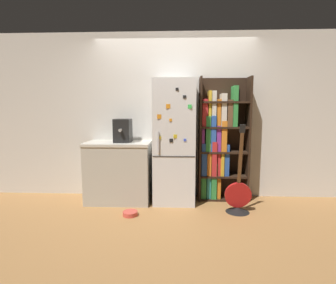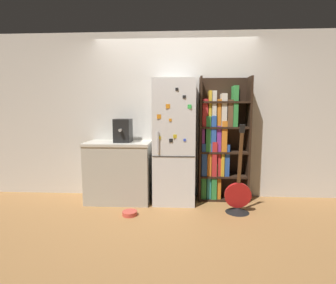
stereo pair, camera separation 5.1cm
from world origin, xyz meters
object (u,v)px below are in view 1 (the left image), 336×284
(espresso_machine, at_px, (123,131))
(refrigerator, at_px, (174,142))
(bookshelf, at_px, (218,142))
(guitar, at_px, (238,200))
(pet_bowl, at_px, (130,213))

(espresso_machine, bearing_deg, refrigerator, 0.61)
(bookshelf, distance_m, espresso_machine, 1.48)
(guitar, bearing_deg, refrigerator, 155.47)
(refrigerator, relative_size, guitar, 1.51)
(bookshelf, bearing_deg, guitar, -69.69)
(refrigerator, distance_m, espresso_machine, 0.79)
(espresso_machine, relative_size, pet_bowl, 1.76)
(espresso_machine, height_order, pet_bowl, espresso_machine)
(refrigerator, distance_m, bookshelf, 0.70)
(refrigerator, xyz_separation_m, bookshelf, (0.68, 0.15, -0.02))
(bookshelf, relative_size, guitar, 1.55)
(guitar, distance_m, pet_bowl, 1.47)
(bookshelf, xyz_separation_m, pet_bowl, (-1.25, -0.74, -0.86))
(bookshelf, relative_size, espresso_machine, 5.36)
(pet_bowl, bearing_deg, bookshelf, 30.49)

